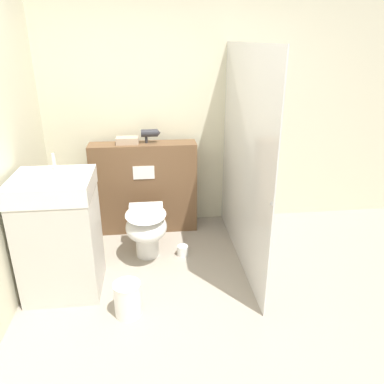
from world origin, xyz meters
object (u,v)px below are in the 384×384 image
(toilet, at_px, (146,228))
(hair_drier, at_px, (150,133))
(sink_vanity, at_px, (60,235))
(waste_bin, at_px, (128,299))

(toilet, relative_size, hair_drier, 2.92)
(toilet, relative_size, sink_vanity, 0.51)
(sink_vanity, bearing_deg, toilet, 30.67)
(waste_bin, bearing_deg, toilet, 79.40)
(toilet, height_order, sink_vanity, sink_vanity)
(sink_vanity, distance_m, waste_bin, 0.77)
(toilet, relative_size, waste_bin, 2.10)
(sink_vanity, distance_m, hair_drier, 1.41)
(toilet, bearing_deg, waste_bin, -100.60)
(sink_vanity, relative_size, hair_drier, 5.78)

